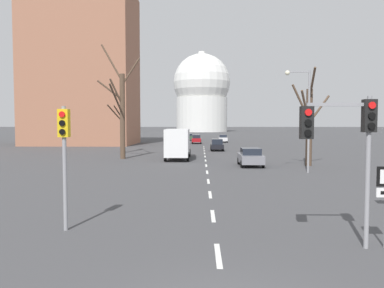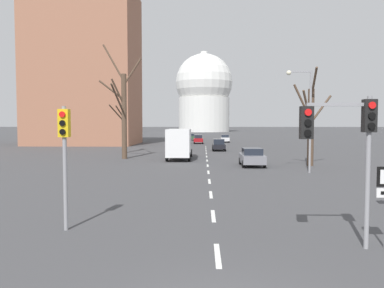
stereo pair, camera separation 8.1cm
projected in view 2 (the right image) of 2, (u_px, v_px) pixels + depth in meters
lane_stripe_0 at (218, 255)px, 10.54m from camera, size 0.16×2.00×0.01m
lane_stripe_1 at (213, 216)px, 15.03m from camera, size 0.16×2.00×0.01m
lane_stripe_2 at (211, 195)px, 19.52m from camera, size 0.16×2.00×0.01m
lane_stripe_3 at (209, 181)px, 24.01m from camera, size 0.16×2.00×0.01m
lane_stripe_4 at (208, 172)px, 28.50m from camera, size 0.16×2.00×0.01m
lane_stripe_5 at (208, 166)px, 33.00m from camera, size 0.16×2.00×0.01m
lane_stripe_6 at (207, 160)px, 37.49m from camera, size 0.16×2.00×0.01m
lane_stripe_7 at (207, 157)px, 41.98m from camera, size 0.16×2.00×0.01m
lane_stripe_8 at (206, 153)px, 46.47m from camera, size 0.16×2.00×0.01m
lane_stripe_9 at (206, 151)px, 50.96m from camera, size 0.16×2.00×0.01m
lane_stripe_10 at (206, 148)px, 55.45m from camera, size 0.16×2.00×0.01m
lane_stripe_11 at (206, 147)px, 59.94m from camera, size 0.16×2.00×0.01m
traffic_signal_near_right at (346, 134)px, 10.94m from camera, size 2.18×0.34×4.52m
traffic_signal_near_left at (65, 144)px, 12.87m from camera, size 0.36×0.34×4.31m
street_lamp_right at (306, 110)px, 27.89m from camera, size 1.90×0.36×7.66m
sedan_near_left at (191, 137)px, 82.80m from camera, size 1.86×4.58×1.51m
sedan_near_right at (198, 139)px, 68.96m from camera, size 1.74×3.92×1.64m
sedan_mid_centre at (252, 157)px, 32.54m from camera, size 1.97×4.17×1.59m
sedan_far_left at (225, 138)px, 73.45m from camera, size 1.69×3.90×1.52m
sedan_far_right at (219, 145)px, 51.05m from camera, size 1.76×4.06×1.61m
delivery_truck at (179, 143)px, 38.78m from camera, size 2.44×7.20×3.14m
bare_tree_left_near at (124, 124)px, 47.35m from camera, size 1.72×4.26×7.18m
bare_tree_right_near at (311, 122)px, 32.58m from camera, size 3.68×3.75×8.33m
bare_tree_left_far at (123, 110)px, 39.07m from camera, size 4.40×4.32×12.08m
capitol_dome at (204, 93)px, 168.30m from camera, size 25.41×25.41×35.89m
apartment_block_left at (85, 68)px, 66.36m from camera, size 18.00×14.00×27.15m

